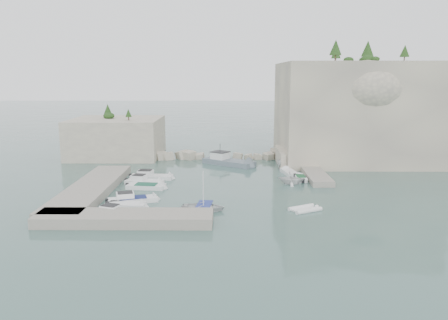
{
  "coord_description": "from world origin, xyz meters",
  "views": [
    {
      "loc": [
        0.49,
        -54.91,
        14.97
      ],
      "look_at": [
        0.0,
        6.0,
        3.0
      ],
      "focal_mm": 35.0,
      "sensor_mm": 36.0,
      "label": 1
    }
  ],
  "objects_px": {
    "motorboat_e": "(127,208)",
    "work_boat": "(229,165)",
    "motorboat_a": "(152,179)",
    "inflatable_dinghy": "(305,211)",
    "motorboat_c": "(146,188)",
    "rowboat": "(203,210)",
    "tender_east_d": "(291,168)",
    "tender_east_a": "(291,184)",
    "motorboat_d": "(133,202)",
    "motorboat_f": "(117,217)",
    "tender_east_b": "(301,180)",
    "tender_east_c": "(290,174)",
    "motorboat_b": "(145,184)"
  },
  "relations": [
    {
      "from": "motorboat_c",
      "to": "tender_east_b",
      "type": "bearing_deg",
      "value": 20.16
    },
    {
      "from": "motorboat_c",
      "to": "motorboat_e",
      "type": "relative_size",
      "value": 1.17
    },
    {
      "from": "motorboat_f",
      "to": "motorboat_b",
      "type": "bearing_deg",
      "value": 108.61
    },
    {
      "from": "motorboat_a",
      "to": "tender_east_d",
      "type": "height_order",
      "value": "tender_east_d"
    },
    {
      "from": "tender_east_a",
      "to": "tender_east_d",
      "type": "xyz_separation_m",
      "value": [
        1.45,
        10.41,
        0.0
      ]
    },
    {
      "from": "motorboat_b",
      "to": "motorboat_e",
      "type": "xyz_separation_m",
      "value": [
        0.03,
        -10.96,
        0.0
      ]
    },
    {
      "from": "motorboat_b",
      "to": "motorboat_c",
      "type": "xyz_separation_m",
      "value": [
        0.68,
        -2.41,
        0.0
      ]
    },
    {
      "from": "motorboat_d",
      "to": "motorboat_f",
      "type": "bearing_deg",
      "value": -112.19
    },
    {
      "from": "rowboat",
      "to": "work_boat",
      "type": "xyz_separation_m",
      "value": [
        2.93,
        25.21,
        0.0
      ]
    },
    {
      "from": "motorboat_a",
      "to": "motorboat_e",
      "type": "relative_size",
      "value": 1.41
    },
    {
      "from": "motorboat_d",
      "to": "tender_east_c",
      "type": "xyz_separation_m",
      "value": [
        20.77,
        14.95,
        0.0
      ]
    },
    {
      "from": "motorboat_e",
      "to": "rowboat",
      "type": "distance_m",
      "value": 8.86
    },
    {
      "from": "motorboat_c",
      "to": "motorboat_f",
      "type": "height_order",
      "value": "motorboat_f"
    },
    {
      "from": "motorboat_a",
      "to": "tender_east_c",
      "type": "height_order",
      "value": "motorboat_a"
    },
    {
      "from": "motorboat_d",
      "to": "motorboat_f",
      "type": "distance_m",
      "value": 5.62
    },
    {
      "from": "motorboat_a",
      "to": "tender_east_a",
      "type": "height_order",
      "value": "tender_east_a"
    },
    {
      "from": "tender_east_a",
      "to": "tender_east_b",
      "type": "distance_m",
      "value": 2.99
    },
    {
      "from": "rowboat",
      "to": "tender_east_a",
      "type": "height_order",
      "value": "tender_east_a"
    },
    {
      "from": "motorboat_c",
      "to": "rowboat",
      "type": "relative_size",
      "value": 1.15
    },
    {
      "from": "tender_east_c",
      "to": "motorboat_a",
      "type": "bearing_deg",
      "value": 87.98
    },
    {
      "from": "motorboat_c",
      "to": "tender_east_a",
      "type": "height_order",
      "value": "tender_east_a"
    },
    {
      "from": "motorboat_d",
      "to": "motorboat_e",
      "type": "height_order",
      "value": "motorboat_d"
    },
    {
      "from": "motorboat_d",
      "to": "motorboat_e",
      "type": "bearing_deg",
      "value": -113.14
    },
    {
      "from": "motorboat_a",
      "to": "inflatable_dinghy",
      "type": "relative_size",
      "value": 1.81
    },
    {
      "from": "motorboat_e",
      "to": "tender_east_c",
      "type": "relative_size",
      "value": 0.91
    },
    {
      "from": "motorboat_b",
      "to": "work_boat",
      "type": "xyz_separation_m",
      "value": [
        11.77,
        13.32,
        0.0
      ]
    },
    {
      "from": "motorboat_e",
      "to": "motorboat_a",
      "type": "bearing_deg",
      "value": 91.32
    },
    {
      "from": "inflatable_dinghy",
      "to": "tender_east_b",
      "type": "bearing_deg",
      "value": 54.55
    },
    {
      "from": "motorboat_c",
      "to": "work_boat",
      "type": "distance_m",
      "value": 19.25
    },
    {
      "from": "motorboat_e",
      "to": "motorboat_d",
      "type": "bearing_deg",
      "value": 87.09
    },
    {
      "from": "motorboat_d",
      "to": "tender_east_d",
      "type": "distance_m",
      "value": 28.98
    },
    {
      "from": "tender_east_a",
      "to": "tender_east_b",
      "type": "height_order",
      "value": "tender_east_a"
    },
    {
      "from": "motorboat_a",
      "to": "tender_east_a",
      "type": "distance_m",
      "value": 20.11
    },
    {
      "from": "rowboat",
      "to": "motorboat_a",
      "type": "bearing_deg",
      "value": 35.33
    },
    {
      "from": "motorboat_c",
      "to": "motorboat_d",
      "type": "height_order",
      "value": "motorboat_d"
    },
    {
      "from": "motorboat_b",
      "to": "inflatable_dinghy",
      "type": "distance_m",
      "value": 23.47
    },
    {
      "from": "rowboat",
      "to": "tender_east_c",
      "type": "bearing_deg",
      "value": -27.84
    },
    {
      "from": "motorboat_d",
      "to": "tender_east_b",
      "type": "relative_size",
      "value": 1.58
    },
    {
      "from": "tender_east_b",
      "to": "tender_east_c",
      "type": "height_order",
      "value": "same"
    },
    {
      "from": "motorboat_b",
      "to": "motorboat_c",
      "type": "distance_m",
      "value": 2.51
    },
    {
      "from": "motorboat_e",
      "to": "motorboat_f",
      "type": "bearing_deg",
      "value": -91.35
    },
    {
      "from": "motorboat_e",
      "to": "tender_east_a",
      "type": "distance_m",
      "value": 23.18
    },
    {
      "from": "motorboat_e",
      "to": "work_boat",
      "type": "height_order",
      "value": "work_boat"
    },
    {
      "from": "motorboat_d",
      "to": "motorboat_f",
      "type": "relative_size",
      "value": 1.09
    },
    {
      "from": "motorboat_a",
      "to": "inflatable_dinghy",
      "type": "height_order",
      "value": "motorboat_a"
    },
    {
      "from": "motorboat_b",
      "to": "motorboat_f",
      "type": "bearing_deg",
      "value": -78.32
    },
    {
      "from": "motorboat_e",
      "to": "tender_east_d",
      "type": "bearing_deg",
      "value": 47.79
    },
    {
      "from": "rowboat",
      "to": "motorboat_f",
      "type": "bearing_deg",
      "value": 111.58
    },
    {
      "from": "motorboat_f",
      "to": "tender_east_b",
      "type": "bearing_deg",
      "value": 56.81
    },
    {
      "from": "motorboat_a",
      "to": "motorboat_e",
      "type": "distance_m",
      "value": 14.07
    }
  ]
}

